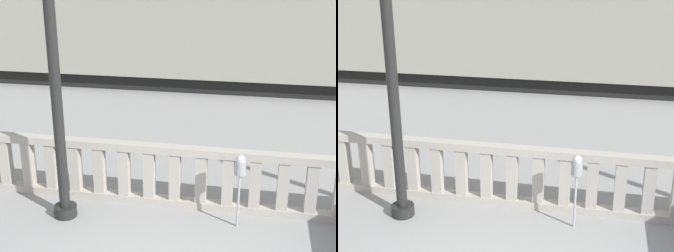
% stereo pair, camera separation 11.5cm
% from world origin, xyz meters
% --- Properties ---
extents(balustrade, '(12.58, 0.24, 1.20)m').
position_xyz_m(balustrade, '(0.00, 3.24, 0.60)').
color(balustrade, '#9E998E').
rests_on(balustrade, ground).
extents(lamppost, '(0.41, 0.41, 6.62)m').
position_xyz_m(lamppost, '(-2.36, 2.46, 3.38)').
color(lamppost, black).
rests_on(lamppost, ground).
extents(parking_meter, '(0.19, 0.19, 1.35)m').
position_xyz_m(parking_meter, '(0.72, 2.70, 1.09)').
color(parking_meter, '#99999E').
rests_on(parking_meter, ground).
extents(train_near, '(25.32, 2.63, 4.26)m').
position_xyz_m(train_near, '(-3.89, 12.32, 1.92)').
color(train_near, black).
rests_on(train_near, ground).
extents(train_far, '(25.87, 2.63, 4.23)m').
position_xyz_m(train_far, '(-0.59, 24.87, 1.90)').
color(train_far, black).
rests_on(train_far, ground).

